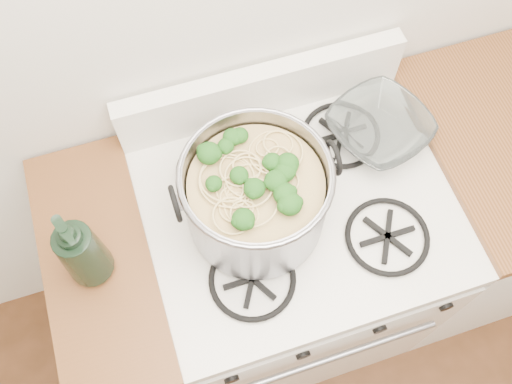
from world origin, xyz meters
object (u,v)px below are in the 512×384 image
Objects in this scene: bottle at (79,248)px; spatula at (311,168)px; gas_range at (290,266)px; glass_bowl at (378,131)px; stock_pot at (256,197)px.

spatula is at bearing -12.29° from bottle.
glass_bowl is at bearing 25.41° from gas_range.
gas_range is at bearing 0.98° from stock_pot.
bottle is (-0.51, -0.01, 0.62)m from gas_range.
stock_pot is at bearing -111.89° from spatula.
bottle is at bearing -178.68° from gas_range.
glass_bowl is at bearing -10.96° from bottle.
gas_range is 9.39× the size of glass_bowl.
spatula is (0.17, 0.08, -0.09)m from stock_pot.
gas_range is 2.98× the size of spatula.
gas_range is at bearing -82.72° from spatula.
spatula is at bearing 24.02° from stock_pot.
bottle is at bearing -127.36° from spatula.
bottle is (-0.40, -0.01, 0.02)m from stock_pot.
bottle is (-0.57, -0.09, 0.12)m from spatula.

